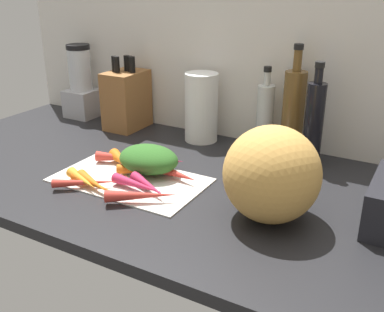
{
  "coord_description": "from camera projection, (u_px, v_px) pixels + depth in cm",
  "views": [
    {
      "loc": [
        63.26,
        -98.25,
        53.41
      ],
      "look_at": [
        11.76,
        -7.46,
        10.68
      ],
      "focal_mm": 42.17,
      "sensor_mm": 36.0,
      "label": 1
    }
  ],
  "objects": [
    {
      "name": "carrot_greens_pile",
      "position": [
        149.0,
        159.0,
        1.27
      ],
      "size": [
        17.76,
        13.66,
        7.51
      ],
      "primitive_type": "ellipsoid",
      "color": "#2D6023",
      "rests_on": "cutting_board"
    },
    {
      "name": "carrot_4",
      "position": [
        149.0,
        185.0,
        1.16
      ],
      "size": [
        14.36,
        8.46,
        2.85
      ],
      "primitive_type": "cone",
      "rotation": [
        0.0,
        1.57,
        -0.42
      ],
      "color": "#B2264C",
      "rests_on": "cutting_board"
    },
    {
      "name": "knife_block",
      "position": [
        127.0,
        99.0,
        1.63
      ],
      "size": [
        11.43,
        16.1,
        26.24
      ],
      "color": "#905E33",
      "rests_on": "ground_plane"
    },
    {
      "name": "carrot_9",
      "position": [
        138.0,
        185.0,
        1.17
      ],
      "size": [
        16.39,
        4.02,
        2.86
      ],
      "primitive_type": "cone",
      "rotation": [
        0.0,
        1.57,
        -0.07
      ],
      "color": "#B2264C",
      "rests_on": "cutting_board"
    },
    {
      "name": "wall_back",
      "position": [
        230.0,
        49.0,
        1.48
      ],
      "size": [
        170.0,
        3.0,
        60.0
      ],
      "primitive_type": "cube",
      "color": "silver",
      "rests_on": "ground_plane"
    },
    {
      "name": "carrot_7",
      "position": [
        120.0,
        158.0,
        1.34
      ],
      "size": [
        14.99,
        7.9,
        3.04
      ],
      "primitive_type": "cone",
      "rotation": [
        0.0,
        1.57,
        0.35
      ],
      "color": "red",
      "rests_on": "cutting_board"
    },
    {
      "name": "carrot_8",
      "position": [
        82.0,
        180.0,
        1.2
      ],
      "size": [
        13.21,
        7.25,
        3.0
      ],
      "primitive_type": "cone",
      "rotation": [
        0.0,
        1.57,
        -0.35
      ],
      "color": "orange",
      "rests_on": "cutting_board"
    },
    {
      "name": "ground_plane",
      "position": [
        169.0,
        179.0,
        1.29
      ],
      "size": [
        170.0,
        80.0,
        3.0
      ],
      "primitive_type": "cube",
      "color": "black"
    },
    {
      "name": "blender_appliance",
      "position": [
        81.0,
        86.0,
        1.76
      ],
      "size": [
        11.63,
        11.63,
        28.14
      ],
      "color": "#B2B2B7",
      "rests_on": "ground_plane"
    },
    {
      "name": "carrot_3",
      "position": [
        122.0,
        161.0,
        1.31
      ],
      "size": [
        12.93,
        9.28,
        3.5
      ],
      "primitive_type": "cone",
      "rotation": [
        0.0,
        1.57,
        -0.51
      ],
      "color": "orange",
      "rests_on": "cutting_board"
    },
    {
      "name": "carrot_1",
      "position": [
        86.0,
        183.0,
        1.19
      ],
      "size": [
        15.68,
        11.58,
        2.36
      ],
      "primitive_type": "cone",
      "rotation": [
        0.0,
        1.57,
        0.59
      ],
      "color": "red",
      "rests_on": "cutting_board"
    },
    {
      "name": "paper_towel_roll",
      "position": [
        201.0,
        108.0,
        1.5
      ],
      "size": [
        11.06,
        11.06,
        23.0
      ],
      "primitive_type": "cylinder",
      "color": "white",
      "rests_on": "ground_plane"
    },
    {
      "name": "bottle_0",
      "position": [
        265.0,
        116.0,
        1.43
      ],
      "size": [
        5.37,
        5.37,
        26.74
      ],
      "color": "silver",
      "rests_on": "ground_plane"
    },
    {
      "name": "carrot_0",
      "position": [
        141.0,
        196.0,
        1.11
      ],
      "size": [
        16.73,
        12.25,
        3.19
      ],
      "primitive_type": "cone",
      "rotation": [
        0.0,
        1.57,
        0.57
      ],
      "color": "red",
      "rests_on": "cutting_board"
    },
    {
      "name": "carrot_5",
      "position": [
        160.0,
        162.0,
        1.3
      ],
      "size": [
        13.23,
        10.44,
        3.51
      ],
      "primitive_type": "cone",
      "rotation": [
        0.0,
        1.57,
        0.59
      ],
      "color": "#B2264C",
      "rests_on": "cutting_board"
    },
    {
      "name": "carrot_10",
      "position": [
        94.0,
        184.0,
        1.17
      ],
      "size": [
        16.81,
        5.15,
        2.48
      ],
      "primitive_type": "cone",
      "rotation": [
        0.0,
        1.57,
        -0.16
      ],
      "color": "orange",
      "rests_on": "cutting_board"
    },
    {
      "name": "winter_squash",
      "position": [
        272.0,
        174.0,
        1.01
      ],
      "size": [
        22.19,
        22.08,
        22.42
      ],
      "primitive_type": "ellipsoid",
      "color": "gold",
      "rests_on": "ground_plane"
    },
    {
      "name": "bottle_1",
      "position": [
        293.0,
        112.0,
        1.37
      ],
      "size": [
        6.76,
        6.76,
        34.23
      ],
      "color": "brown",
      "rests_on": "ground_plane"
    },
    {
      "name": "carrot_11",
      "position": [
        93.0,
        182.0,
        1.18
      ],
      "size": [
        13.24,
        7.21,
        3.07
      ],
      "primitive_type": "cone",
      "rotation": [
        0.0,
        1.57,
        -0.34
      ],
      "color": "orange",
      "rests_on": "cutting_board"
    },
    {
      "name": "cutting_board",
      "position": [
        130.0,
        179.0,
        1.24
      ],
      "size": [
        41.48,
        24.22,
        0.8
      ],
      "primitive_type": "cube",
      "color": "beige",
      "rests_on": "ground_plane"
    },
    {
      "name": "carrot_6",
      "position": [
        140.0,
        169.0,
        1.26
      ],
      "size": [
        12.62,
        8.51,
        2.88
      ],
      "primitive_type": "cone",
      "rotation": [
        0.0,
        1.57,
        0.49
      ],
      "color": "orange",
      "rests_on": "cutting_board"
    },
    {
      "name": "bottle_2",
      "position": [
        314.0,
        123.0,
        1.3
      ],
      "size": [
        5.47,
        5.47,
        30.68
      ],
      "color": "black",
      "rests_on": "ground_plane"
    },
    {
      "name": "carrot_2",
      "position": [
        180.0,
        175.0,
        1.23
      ],
      "size": [
        11.95,
        4.58,
        2.75
      ],
      "primitive_type": "cone",
      "rotation": [
        0.0,
        1.57,
        -0.16
      ],
      "color": "red",
      "rests_on": "cutting_board"
    }
  ]
}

